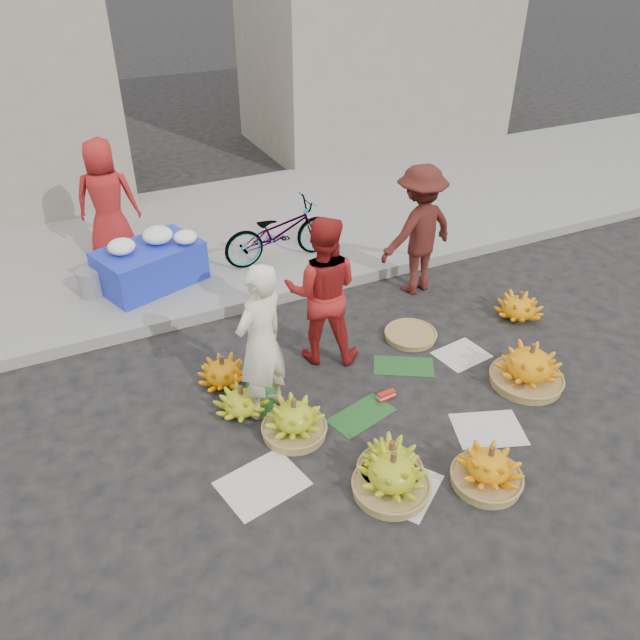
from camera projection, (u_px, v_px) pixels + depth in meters
name	position (u px, v px, depth m)	size (l,w,h in m)	color
ground	(361.00, 401.00, 6.32)	(80.00, 80.00, 0.00)	black
curb	(278.00, 294.00, 7.94)	(40.00, 0.25, 0.15)	gray
sidewalk	(226.00, 232.00, 9.54)	(40.00, 4.00, 0.12)	gray
building_right	(377.00, 13.00, 12.41)	(5.00, 3.00, 5.00)	gray
newspaper_scatter	(403.00, 452.00, 5.71)	(3.20, 1.80, 0.00)	silver
banana_leaves	(343.00, 392.00, 6.43)	(2.00, 1.00, 0.00)	#184A1D
banana_bunch_0	(294.00, 420.00, 5.82)	(0.60, 0.60, 0.42)	olive
banana_bunch_1	(391.00, 462.00, 5.39)	(0.56, 0.56, 0.40)	olive
banana_bunch_2	(392.00, 475.00, 5.22)	(0.72, 0.72, 0.45)	olive
banana_bunch_3	(488.00, 468.00, 5.31)	(0.64, 0.64, 0.42)	olive
banana_bunch_4	(529.00, 366.00, 6.44)	(0.80, 0.80, 0.50)	olive
banana_bunch_5	(519.00, 306.00, 7.55)	(0.68, 0.68, 0.35)	orange
banana_bunch_6	(241.00, 401.00, 6.10)	(0.65, 0.65, 0.32)	#86A016
banana_bunch_7	(223.00, 371.00, 6.50)	(0.66, 0.66, 0.33)	orange
basket_spare	(411.00, 335.00, 7.25)	(0.58, 0.58, 0.07)	olive
incense_stack	(386.00, 396.00, 6.32)	(0.19, 0.06, 0.08)	red
vendor_cream	(261.00, 342.00, 5.78)	(0.59, 0.39, 1.62)	#F4ECCD
vendor_red	(322.00, 291.00, 6.52)	(0.81, 0.63, 1.66)	red
man_striped	(419.00, 230.00, 7.76)	(1.08, 0.62, 1.68)	maroon
flower_table	(151.00, 263.00, 7.93)	(1.44, 1.15, 0.73)	#1C2BBB
grey_bucket	(91.00, 283.00, 7.76)	(0.30, 0.30, 0.34)	slate
flower_vendor	(107.00, 200.00, 8.30)	(0.81, 0.53, 1.65)	red
bicycle	(280.00, 232.00, 8.44)	(1.59, 0.55, 0.83)	gray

